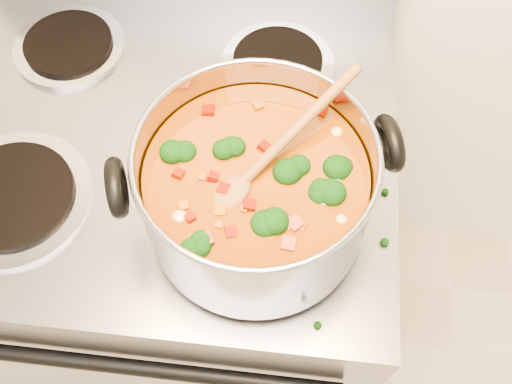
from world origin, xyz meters
TOP-DOWN VIEW (x-y plane):
  - electric_range at (0.01, 1.16)m, footprint 0.76×0.69m
  - stockpot at (0.18, 1.01)m, footprint 0.36×0.30m
  - wooden_spoon at (0.19, 1.02)m, footprint 0.19×0.21m
  - cooktop_crumbs at (0.30, 0.95)m, footprint 0.32×0.31m

SIDE VIEW (x-z plane):
  - electric_range at x=0.01m, z-range -0.07..1.01m
  - cooktop_crumbs at x=0.30m, z-range 0.92..0.93m
  - stockpot at x=0.18m, z-range 0.92..1.10m
  - wooden_spoon at x=0.19m, z-range 1.03..1.11m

